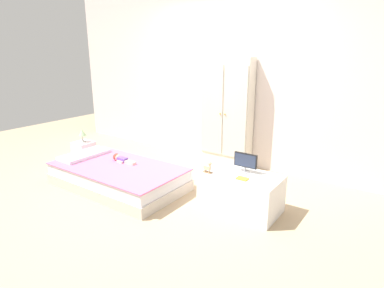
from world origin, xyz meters
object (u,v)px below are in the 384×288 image
object	(u,v)px
table_lamp	(82,133)
wardrobe	(227,113)
tv_monitor	(245,161)
tv_stand	(241,192)
bed	(118,176)
doll	(120,159)
nightstand	(84,153)
book_yellow	(242,179)
rocking_horse_toy	(208,167)

from	to	relation	value
table_lamp	wardrobe	xyz separation A→B (m)	(1.84, 1.26, 0.32)
tv_monitor	tv_stand	bearing A→B (deg)	-87.93
wardrobe	bed	bearing A→B (deg)	-114.73
wardrobe	tv_stand	world-z (taller)	wardrobe
bed	doll	distance (m)	0.26
bed	doll	xyz separation A→B (m)	(-0.10, 0.14, 0.19)
bed	doll	size ratio (longest dim) A/B	4.47
nightstand	tv_stand	world-z (taller)	tv_stand
tv_stand	book_yellow	distance (m)	0.26
nightstand	book_yellow	distance (m)	2.80
doll	wardrobe	bearing A→B (deg)	59.98
bed	table_lamp	bearing A→B (deg)	164.33
bed	wardrobe	size ratio (longest dim) A/B	1.06
doll	table_lamp	distance (m)	1.04
doll	table_lamp	xyz separation A→B (m)	(-1.01, 0.17, 0.17)
tv_monitor	book_yellow	distance (m)	0.24
table_lamp	tv_stand	size ratio (longest dim) A/B	0.25
nightstand	tv_monitor	size ratio (longest dim) A/B	1.32
bed	tv_monitor	world-z (taller)	tv_monitor
rocking_horse_toy	nightstand	bearing A→B (deg)	176.69
nightstand	wardrobe	world-z (taller)	wardrobe
doll	rocking_horse_toy	distance (m)	1.39
bed	tv_stand	world-z (taller)	tv_stand
bed	nightstand	distance (m)	1.16
book_yellow	table_lamp	bearing A→B (deg)	178.25
tv_monitor	rocking_horse_toy	distance (m)	0.42
bed	nightstand	size ratio (longest dim) A/B	4.92
doll	tv_monitor	world-z (taller)	tv_monitor
nightstand	wardrobe	distance (m)	2.32
tv_stand	rocking_horse_toy	distance (m)	0.46
table_lamp	rocking_horse_toy	bearing A→B (deg)	-3.31
tv_stand	rocking_horse_toy	xyz separation A→B (m)	(-0.33, -0.17, 0.28)
book_yellow	doll	bearing A→B (deg)	-177.34
doll	wardrobe	world-z (taller)	wardrobe
bed	nightstand	bearing A→B (deg)	164.33
tv_monitor	table_lamp	bearing A→B (deg)	-177.54
wardrobe	tv_stand	size ratio (longest dim) A/B	1.93
doll	tv_stand	distance (m)	1.73
bed	table_lamp	size ratio (longest dim) A/B	8.19
table_lamp	nightstand	bearing A→B (deg)	0.00
nightstand	table_lamp	world-z (taller)	table_lamp
rocking_horse_toy	book_yellow	bearing A→B (deg)	7.76
wardrobe	tv_monitor	bearing A→B (deg)	-52.27
doll	table_lamp	world-z (taller)	table_lamp
bed	doll	bearing A→B (deg)	124.91
tv_stand	book_yellow	bearing A→B (deg)	-60.93
doll	rocking_horse_toy	xyz separation A→B (m)	(1.38, 0.03, 0.16)
tv_stand	doll	bearing A→B (deg)	-173.42
wardrobe	doll	bearing A→B (deg)	-120.02
wardrobe	tv_monitor	xyz separation A→B (m)	(0.88, -1.14, -0.27)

